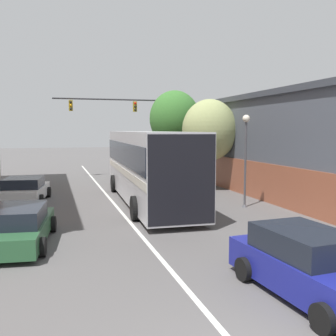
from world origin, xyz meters
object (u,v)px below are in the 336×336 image
at_px(hatchback_foreground, 310,266).
at_px(traffic_signal_gantry, 134,118).
at_px(street_tree_near, 210,130).
at_px(street_tree_far, 175,119).
at_px(parked_car_left_mid, 24,190).
at_px(street_lamp, 246,150).
at_px(bus, 148,163).
at_px(parked_car_left_near, 18,226).

relative_size(hatchback_foreground, traffic_signal_gantry, 0.49).
height_order(street_tree_near, street_tree_far, street_tree_far).
bearing_deg(street_tree_far, hatchback_foreground, -99.44).
bearing_deg(street_tree_far, street_tree_near, -86.20).
relative_size(parked_car_left_mid, street_tree_near, 0.77).
bearing_deg(street_lamp, street_tree_far, 89.38).
relative_size(parked_car_left_mid, street_tree_far, 0.64).
bearing_deg(street_tree_far, traffic_signal_gantry, 133.44).
height_order(bus, traffic_signal_gantry, traffic_signal_gantry).
relative_size(bus, street_tree_near, 2.25).
bearing_deg(street_lamp, bus, 148.84).
bearing_deg(hatchback_foreground, parked_car_left_mid, 21.98).
bearing_deg(bus, street_tree_far, -23.03).
height_order(parked_car_left_mid, traffic_signal_gantry, traffic_signal_gantry).
height_order(street_lamp, street_tree_far, street_tree_far).
height_order(hatchback_foreground, parked_car_left_near, hatchback_foreground).
bearing_deg(traffic_signal_gantry, street_tree_near, -71.08).
distance_m(parked_car_left_mid, traffic_signal_gantry, 13.07).
bearing_deg(bus, street_lamp, -118.95).
relative_size(hatchback_foreground, street_lamp, 1.02).
height_order(parked_car_left_near, parked_car_left_mid, same).
distance_m(street_lamp, street_tree_near, 5.73).
bearing_deg(traffic_signal_gantry, parked_car_left_mid, -128.14).
bearing_deg(hatchback_foreground, parked_car_left_near, 43.35).
distance_m(parked_car_left_near, street_tree_far, 18.39).
distance_m(hatchback_foreground, traffic_signal_gantry, 23.94).
height_order(parked_car_left_mid, street_tree_far, street_tree_far).
bearing_deg(traffic_signal_gantry, street_tree_far, -46.56).
relative_size(street_lamp, street_tree_near, 0.79).
distance_m(bus, hatchback_foreground, 12.05).
xyz_separation_m(bus, hatchback_foreground, (0.75, -11.95, -1.32)).
distance_m(hatchback_foreground, street_lamp, 10.25).
relative_size(parked_car_left_near, parked_car_left_mid, 1.12).
xyz_separation_m(parked_car_left_near, street_lamp, (9.79, 3.54, 2.09)).
xyz_separation_m(parked_car_left_mid, street_lamp, (10.08, -4.35, 2.09)).
relative_size(hatchback_foreground, street_tree_far, 0.67).
distance_m(hatchback_foreground, street_tree_far, 21.56).
bearing_deg(street_lamp, street_tree_near, 84.81).
bearing_deg(hatchback_foreground, street_tree_far, -13.42).
xyz_separation_m(parked_car_left_mid, traffic_signal_gantry, (7.68, 9.78, 4.02)).
relative_size(parked_car_left_mid, traffic_signal_gantry, 0.47).
height_order(bus, street_tree_near, street_tree_near).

